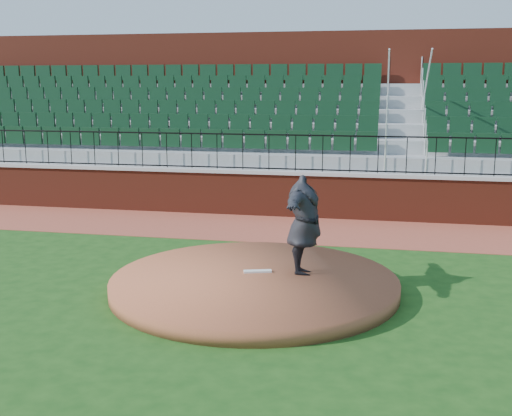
{
  "coord_description": "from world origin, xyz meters",
  "views": [
    {
      "loc": [
        2.46,
        -10.5,
        3.71
      ],
      "look_at": [
        0.0,
        1.5,
        1.3
      ],
      "focal_mm": 44.57,
      "sensor_mm": 36.0,
      "label": 1
    }
  ],
  "objects": [
    {
      "name": "pitcher",
      "position": [
        1.05,
        0.74,
        1.17
      ],
      "size": [
        0.65,
        2.28,
        1.84
      ],
      "primitive_type": "imported",
      "rotation": [
        0.0,
        0.0,
        1.59
      ],
      "color": "black",
      "rests_on": "pitchers_mound"
    },
    {
      "name": "warning_track",
      "position": [
        0.0,
        5.4,
        0.01
      ],
      "size": [
        34.0,
        3.2,
        0.01
      ],
      "primitive_type": "cube",
      "color": "brown",
      "rests_on": "ground"
    },
    {
      "name": "wall_cap",
      "position": [
        0.0,
        7.0,
        1.25
      ],
      "size": [
        34.0,
        0.45,
        0.1
      ],
      "primitive_type": "cube",
      "color": "#B7B7B7",
      "rests_on": "field_wall"
    },
    {
      "name": "seating_stands",
      "position": [
        0.0,
        9.72,
        2.3
      ],
      "size": [
        34.0,
        5.1,
        4.6
      ],
      "primitive_type": null,
      "color": "gray",
      "rests_on": "ground"
    },
    {
      "name": "wall_railing",
      "position": [
        0.0,
        7.0,
        1.8
      ],
      "size": [
        34.0,
        0.05,
        1.0
      ],
      "primitive_type": null,
      "color": "black",
      "rests_on": "wall_cap"
    },
    {
      "name": "pitchers_mound",
      "position": [
        0.21,
        0.34,
        0.12
      ],
      "size": [
        5.21,
        5.21,
        0.25
      ],
      "primitive_type": "cylinder",
      "color": "brown",
      "rests_on": "ground"
    },
    {
      "name": "ground",
      "position": [
        0.0,
        0.0,
        0.0
      ],
      "size": [
        90.0,
        90.0,
        0.0
      ],
      "primitive_type": "plane",
      "color": "#184012",
      "rests_on": "ground"
    },
    {
      "name": "concourse_wall",
      "position": [
        0.0,
        12.52,
        2.75
      ],
      "size": [
        34.0,
        0.5,
        5.5
      ],
      "primitive_type": "cube",
      "color": "maroon",
      "rests_on": "ground"
    },
    {
      "name": "pitching_rubber",
      "position": [
        0.2,
        0.66,
        0.27
      ],
      "size": [
        0.54,
        0.28,
        0.03
      ],
      "primitive_type": "cube",
      "rotation": [
        0.0,
        0.0,
        0.29
      ],
      "color": "white",
      "rests_on": "pitchers_mound"
    },
    {
      "name": "field_wall",
      "position": [
        0.0,
        7.0,
        0.6
      ],
      "size": [
        34.0,
        0.35,
        1.2
      ],
      "primitive_type": "cube",
      "color": "maroon",
      "rests_on": "ground"
    }
  ]
}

